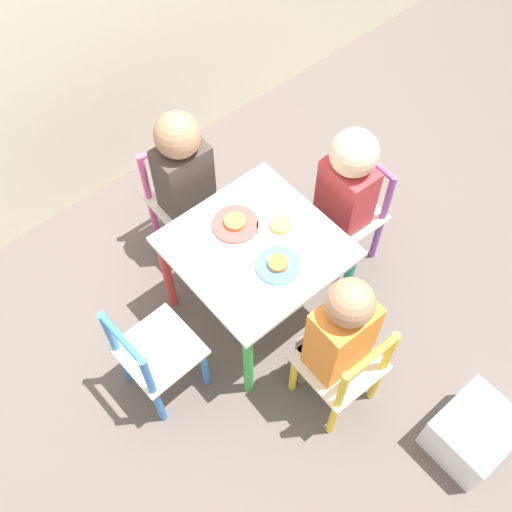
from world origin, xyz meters
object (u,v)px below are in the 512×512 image
(child_right, at_px, (344,190))
(plate_right, at_px, (281,226))
(kids_table, at_px, (256,257))
(chair_blue, at_px, (155,356))
(chair_pink, at_px, (182,200))
(plate_back, at_px, (235,223))
(child_back, at_px, (186,176))
(plate_front, at_px, (278,265))
(chair_yellow, at_px, (343,369))
(chair_purple, at_px, (349,214))
(child_front, at_px, (337,333))
(storage_bin, at_px, (472,433))

(child_right, height_order, plate_right, child_right)
(kids_table, distance_m, chair_blue, 0.50)
(kids_table, xyz_separation_m, child_right, (0.42, -0.02, 0.06))
(kids_table, relative_size, chair_pink, 1.07)
(chair_blue, relative_size, plate_right, 3.01)
(kids_table, height_order, plate_back, plate_back)
(child_back, height_order, plate_front, child_back)
(child_back, relative_size, plate_back, 4.38)
(chair_yellow, xyz_separation_m, chair_blue, (-0.47, 0.46, 0.00))
(child_right, xyz_separation_m, plate_right, (-0.31, 0.02, 0.02))
(chair_purple, bearing_deg, child_right, -90.00)
(chair_pink, xyz_separation_m, chair_yellow, (-0.02, -0.97, 0.00))
(kids_table, relative_size, chair_purple, 1.07)
(chair_yellow, distance_m, child_right, 0.67)
(child_front, distance_m, storage_bin, 0.64)
(kids_table, relative_size, child_right, 0.76)
(chair_pink, xyz_separation_m, child_front, (-0.02, -0.91, 0.18))
(chair_blue, height_order, child_front, child_front)
(child_back, xyz_separation_m, plate_front, (-0.01, -0.54, 0.02))
(plate_back, bearing_deg, child_right, -17.35)
(chair_blue, height_order, child_back, child_back)
(child_right, bearing_deg, chair_pink, -138.10)
(child_front, bearing_deg, chair_pink, -89.59)
(child_back, height_order, plate_right, child_back)
(child_front, bearing_deg, child_back, -89.61)
(chair_yellow, relative_size, child_right, 0.71)
(child_right, height_order, storage_bin, child_right)
(storage_bin, bearing_deg, chair_purple, 73.77)
(kids_table, xyz_separation_m, child_front, (-0.01, -0.42, 0.05))
(plate_right, height_order, storage_bin, plate_right)
(child_back, bearing_deg, plate_back, -90.38)
(kids_table, xyz_separation_m, storage_bin, (0.22, -0.91, -0.29))
(storage_bin, bearing_deg, plate_right, 96.67)
(plate_front, bearing_deg, kids_table, 90.00)
(chair_blue, relative_size, plate_back, 3.04)
(chair_blue, xyz_separation_m, storage_bin, (0.71, -0.90, -0.16))
(chair_pink, xyz_separation_m, plate_back, (-0.01, -0.37, 0.22))
(chair_purple, distance_m, plate_right, 0.43)
(chair_blue, bearing_deg, plate_front, -103.60)
(chair_purple, bearing_deg, kids_table, -90.00)
(chair_purple, height_order, storage_bin, chair_purple)
(plate_front, bearing_deg, chair_purple, 11.39)
(child_right, bearing_deg, plate_right, -90.83)
(chair_purple, distance_m, child_back, 0.68)
(chair_blue, distance_m, storage_bin, 1.15)
(plate_back, distance_m, storage_bin, 1.12)
(kids_table, height_order, storage_bin, kids_table)
(kids_table, bearing_deg, chair_purple, -2.21)
(kids_table, height_order, chair_purple, chair_purple)
(chair_purple, xyz_separation_m, plate_right, (-0.37, 0.02, 0.22))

